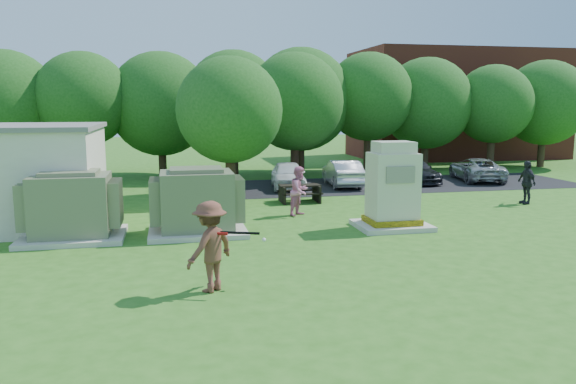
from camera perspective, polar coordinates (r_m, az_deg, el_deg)
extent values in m
plane|color=#2D6619|center=(14.02, 3.41, -7.74)|extent=(120.00, 120.00, 0.00)
cube|color=maroon|center=(45.40, 16.64, 8.50)|extent=(15.00, 8.00, 8.00)
cube|color=#232326|center=(28.77, 9.78, 0.75)|extent=(20.00, 6.00, 0.01)
cube|color=beige|center=(18.12, -20.95, -4.25)|extent=(3.00, 2.40, 0.15)
cube|color=#697150|center=(17.94, -21.12, -1.21)|extent=(2.20, 1.80, 1.80)
cube|color=#697150|center=(17.80, -21.30, 1.83)|extent=(1.60, 1.30, 0.12)
cube|color=#697150|center=(18.18, -25.08, -1.24)|extent=(0.32, 1.50, 1.35)
cube|color=#697150|center=(17.77, -17.09, -1.01)|extent=(0.32, 1.50, 1.35)
cube|color=beige|center=(17.90, -9.16, -3.92)|extent=(3.00, 2.40, 0.15)
cube|color=#636B4B|center=(17.71, -9.24, -0.84)|extent=(2.20, 1.80, 1.80)
cube|color=#636B4B|center=(17.58, -9.31, 2.24)|extent=(1.60, 1.30, 0.12)
cube|color=#636B4B|center=(17.70, -13.35, -0.90)|extent=(0.32, 1.50, 1.35)
cube|color=#636B4B|center=(17.81, -5.16, -0.63)|extent=(0.32, 1.50, 1.35)
cube|color=beige|center=(18.75, 10.47, -3.36)|extent=(2.33, 1.90, 0.16)
cube|color=yellow|center=(18.71, 10.49, -2.84)|extent=(1.64, 1.32, 0.19)
cube|color=beige|center=(18.51, 10.59, 0.65)|extent=(1.48, 1.16, 2.11)
cube|color=beige|center=(18.38, 10.70, 4.49)|extent=(1.22, 0.95, 0.37)
cube|color=gray|center=(17.90, 11.37, 1.72)|extent=(0.95, 0.04, 0.53)
cube|color=black|center=(23.18, 1.18, 0.67)|extent=(1.70, 0.66, 0.06)
cube|color=black|center=(23.72, 0.89, 0.17)|extent=(1.70, 0.24, 0.05)
cube|color=black|center=(22.72, 1.47, -0.22)|extent=(1.70, 0.24, 0.05)
cube|color=black|center=(23.08, -0.60, -0.24)|extent=(0.08, 1.27, 0.70)
cube|color=black|center=(23.40, 2.93, -0.12)|extent=(0.08, 1.27, 0.70)
imported|color=brown|center=(12.22, -7.92, -5.50)|extent=(1.43, 1.41, 1.98)
imported|color=#D16F9A|center=(20.37, 1.20, 0.10)|extent=(1.10, 1.10, 1.80)
imported|color=#26252B|center=(24.72, 23.07, 0.90)|extent=(0.44, 1.04, 1.76)
imported|color=white|center=(27.01, 0.02, 1.74)|extent=(2.01, 3.97, 1.30)
imported|color=#ADACB1|center=(27.92, 5.57, 1.93)|extent=(1.70, 4.03, 1.30)
imported|color=black|center=(29.93, 12.60, 2.12)|extent=(1.75, 4.14, 1.19)
imported|color=#A4A3A8|center=(31.44, 18.59, 2.20)|extent=(2.84, 4.64, 1.20)
cylinder|color=black|center=(12.04, -4.90, -4.16)|extent=(0.82, 0.34, 0.06)
cylinder|color=maroon|center=(11.99, -6.68, -4.24)|extent=(0.23, 0.13, 0.06)
sphere|color=white|center=(12.47, -2.45, -4.88)|extent=(0.09, 0.09, 0.09)
cylinder|color=#47301E|center=(33.55, -26.46, 3.15)|extent=(0.44, 0.44, 2.40)
sphere|color=#235B1C|center=(33.43, -26.80, 8.06)|extent=(5.60, 5.60, 5.60)
cylinder|color=#47301E|center=(32.16, -19.82, 3.71)|extent=(0.44, 0.44, 2.80)
sphere|color=#235B1C|center=(32.06, -20.10, 8.87)|extent=(5.00, 5.00, 5.00)
cylinder|color=#47301E|center=(32.68, -12.64, 3.65)|extent=(0.44, 0.44, 2.30)
sphere|color=#235B1C|center=(32.55, -12.81, 8.72)|extent=(5.80, 5.80, 5.80)
cylinder|color=#47301E|center=(31.96, -5.46, 4.07)|extent=(0.44, 0.44, 2.70)
sphere|color=#235B1C|center=(31.85, -5.54, 9.40)|extent=(5.40, 5.40, 5.40)
cylinder|color=#47301E|center=(33.24, 1.30, 4.12)|extent=(0.44, 0.44, 2.50)
sphere|color=#235B1C|center=(33.13, 1.32, 9.38)|extent=(6.00, 6.00, 6.00)
cylinder|color=#47301E|center=(33.98, 8.06, 4.48)|extent=(0.44, 0.44, 2.90)
sphere|color=#235B1C|center=(33.89, 8.17, 9.56)|extent=(5.20, 5.20, 5.20)
cylinder|color=#47301E|center=(36.10, 13.72, 4.17)|extent=(0.44, 0.44, 2.40)
sphere|color=#235B1C|center=(35.99, 13.89, 8.74)|extent=(5.60, 5.60, 5.60)
cylinder|color=#47301E|center=(37.23, 19.90, 4.18)|extent=(0.44, 0.44, 2.60)
sphere|color=#235B1C|center=(37.13, 20.13, 8.40)|extent=(4.80, 4.80, 4.80)
cylinder|color=#47301E|center=(39.96, 24.34, 4.14)|extent=(0.44, 0.44, 2.50)
sphere|color=#235B1C|center=(39.87, 24.61, 8.25)|extent=(5.40, 5.40, 5.40)
cylinder|color=#47301E|center=(24.74, -5.87, 2.32)|extent=(0.44, 0.44, 2.40)
sphere|color=#235B1C|center=(24.59, -5.96, 8.30)|extent=(4.60, 4.60, 4.60)
cylinder|color=#47301E|center=(30.30, 0.67, 3.75)|extent=(0.44, 0.44, 2.60)
sphere|color=#235B1C|center=(30.17, 0.68, 9.17)|extent=(5.20, 5.20, 5.20)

